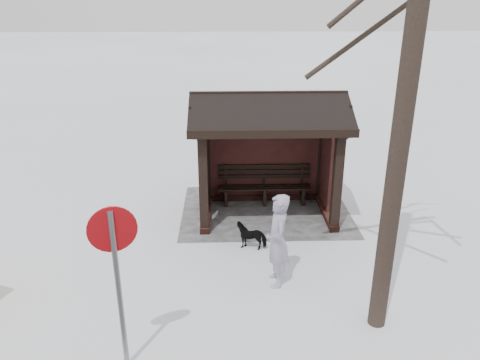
% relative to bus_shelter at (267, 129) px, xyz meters
% --- Properties ---
extents(ground, '(120.00, 120.00, 0.00)m').
position_rel_bus_shelter_xyz_m(ground, '(0.00, 0.16, -2.17)').
color(ground, white).
rests_on(ground, ground).
extents(trampled_patch, '(4.20, 3.20, 0.02)m').
position_rel_bus_shelter_xyz_m(trampled_patch, '(0.00, -0.04, -2.16)').
color(trampled_patch, gray).
rests_on(trampled_patch, ground).
extents(bus_shelter, '(3.60, 2.40, 3.09)m').
position_rel_bus_shelter_xyz_m(bus_shelter, '(0.00, 0.00, 0.00)').
color(bus_shelter, '#391A15').
rests_on(bus_shelter, ground).
extents(pedestrian, '(0.46, 0.68, 1.82)m').
position_rel_bus_shelter_xyz_m(pedestrian, '(0.06, 3.14, -1.25)').
color(pedestrian, '#9F98B3').
rests_on(pedestrian, ground).
extents(dog, '(0.72, 0.43, 0.57)m').
position_rel_bus_shelter_xyz_m(dog, '(0.46, 1.75, -1.88)').
color(dog, black).
rests_on(dog, ground).
extents(road_sign, '(0.64, 0.22, 2.59)m').
position_rel_bus_shelter_xyz_m(road_sign, '(2.50, 5.18, -0.32)').
color(road_sign, slate).
rests_on(road_sign, ground).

